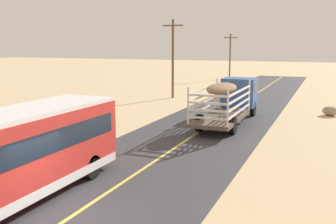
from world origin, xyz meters
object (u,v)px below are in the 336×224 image
at_px(bus, 9,156).
at_px(power_pole_mid, 173,56).
at_px(boulder_mid_field, 330,111).
at_px(livestock_truck, 233,96).
at_px(power_pole_far, 230,55).

distance_m(bus, power_pole_mid, 27.77).
height_order(bus, boulder_mid_field, bus).
height_order(livestock_truck, boulder_mid_field, livestock_truck).
xyz_separation_m(livestock_truck, boulder_mid_field, (6.66, 4.76, -1.42)).
bearing_deg(bus, power_pole_mid, 100.40).
bearing_deg(power_pole_mid, power_pole_far, 90.00).
distance_m(power_pole_far, boulder_mid_field, 33.16).
bearing_deg(power_pole_far, livestock_truck, -75.89).
relative_size(bus, boulder_mid_field, 8.07).
relative_size(livestock_truck, boulder_mid_field, 7.83).
distance_m(livestock_truck, bus, 18.20).
bearing_deg(livestock_truck, power_pole_far, 104.11).
height_order(power_pole_mid, power_pole_far, power_pole_mid).
distance_m(livestock_truck, power_pole_mid, 12.92).
bearing_deg(power_pole_mid, bus, -79.60).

